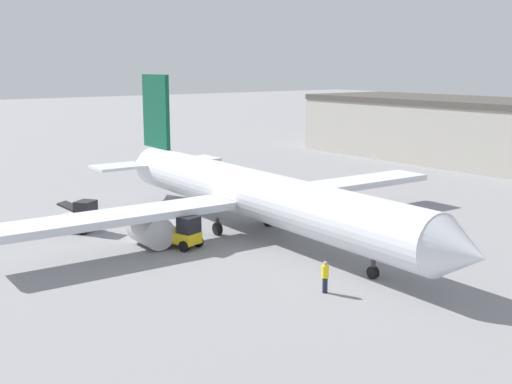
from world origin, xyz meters
name	(u,v)px	position (x,y,z in m)	size (l,w,h in m)	color
ground_plane	(256,235)	(0.00, 0.00, 0.00)	(400.00, 400.00, 0.00)	gray
airplane	(248,193)	(-1.03, 0.03, 2.92)	(38.96, 36.53, 11.18)	silver
ground_crew_worker	(325,276)	(11.73, -4.14, 0.94)	(0.39, 0.39, 1.76)	#1E2338
baggage_tug	(184,233)	(-0.27, -5.82, 0.99)	(2.89, 2.37, 2.20)	yellow
belt_loader_truck	(80,217)	(-8.55, -9.73, 1.08)	(3.25, 3.04, 2.32)	#B2B2B7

